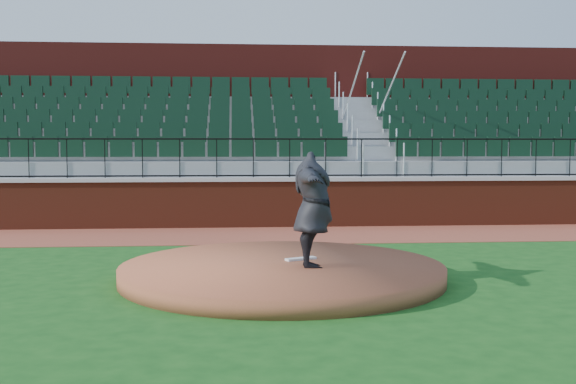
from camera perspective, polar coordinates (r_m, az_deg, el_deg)
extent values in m
plane|color=#144814|center=(10.95, 0.62, -7.35)|extent=(90.00, 90.00, 0.00)
cube|color=brown|center=(16.26, -1.07, -3.60)|extent=(34.00, 3.20, 0.01)
cube|color=maroon|center=(17.78, -1.38, -1.02)|extent=(34.00, 0.35, 1.20)
cube|color=#B7B7B7|center=(17.74, -1.39, 1.07)|extent=(34.00, 0.45, 0.10)
cube|color=maroon|center=(23.24, -2.13, 5.46)|extent=(34.00, 0.50, 5.50)
cylinder|color=brown|center=(10.94, -0.49, -6.70)|extent=(5.15, 5.15, 0.25)
cube|color=white|center=(11.30, 1.08, -5.61)|extent=(0.54, 0.35, 0.04)
imported|color=black|center=(10.53, 2.09, -1.49)|extent=(0.62, 2.22, 1.80)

